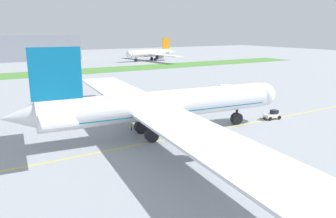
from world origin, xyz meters
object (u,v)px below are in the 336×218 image
(airliner_foreground, at_px, (160,106))
(ground_crew_wingwalker_port, at_px, (136,123))
(parked_airliner_far_right, at_px, (151,53))
(service_truck_baggage_loader, at_px, (228,88))
(pushback_tug, at_px, (272,115))
(ground_crew_marshaller_front, at_px, (131,126))

(airliner_foreground, bearing_deg, ground_crew_wingwalker_port, 105.29)
(airliner_foreground, bearing_deg, parked_airliner_far_right, 62.46)
(service_truck_baggage_loader, bearing_deg, ground_crew_wingwalker_port, -153.80)
(pushback_tug, relative_size, ground_crew_marshaller_front, 3.73)
(parked_airliner_far_right, bearing_deg, ground_crew_marshaller_front, -119.62)
(ground_crew_marshaller_front, xyz_separation_m, parked_airliner_far_right, (81.09, 142.61, 4.25))
(ground_crew_marshaller_front, bearing_deg, parked_airliner_far_right, 60.38)
(ground_crew_marshaller_front, bearing_deg, ground_crew_wingwalker_port, 34.75)
(ground_crew_marshaller_front, distance_m, parked_airliner_far_right, 164.11)
(pushback_tug, relative_size, ground_crew_wingwalker_port, 3.44)
(pushback_tug, bearing_deg, parked_airliner_far_right, 72.52)
(service_truck_baggage_loader, bearing_deg, parked_airliner_far_right, 74.22)
(ground_crew_wingwalker_port, relative_size, service_truck_baggage_loader, 0.29)
(ground_crew_wingwalker_port, xyz_separation_m, service_truck_baggage_loader, (45.79, 22.53, 0.40))
(parked_airliner_far_right, bearing_deg, ground_crew_wingwalker_port, -119.31)
(pushback_tug, bearing_deg, service_truck_baggage_loader, 66.63)
(airliner_foreground, bearing_deg, pushback_tug, -5.75)
(service_truck_baggage_loader, xyz_separation_m, parked_airliner_far_right, (33.61, 118.91, 3.77))
(ground_crew_marshaller_front, xyz_separation_m, service_truck_baggage_loader, (47.47, 23.70, 0.49))
(parked_airliner_far_right, bearing_deg, airliner_foreground, -117.54)
(ground_crew_wingwalker_port, height_order, ground_crew_marshaller_front, ground_crew_wingwalker_port)
(airliner_foreground, distance_m, service_truck_baggage_loader, 53.14)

